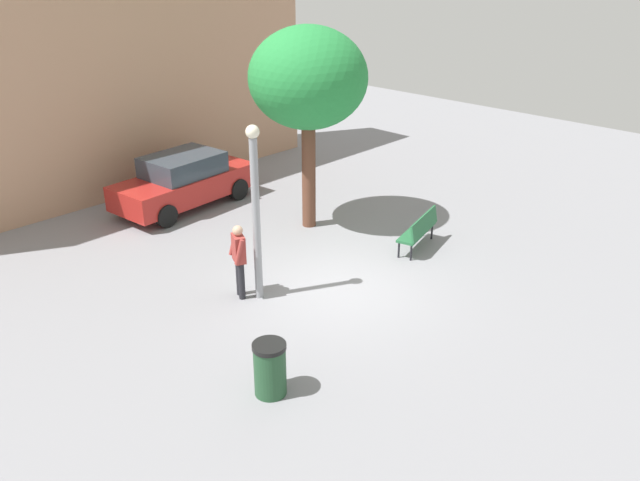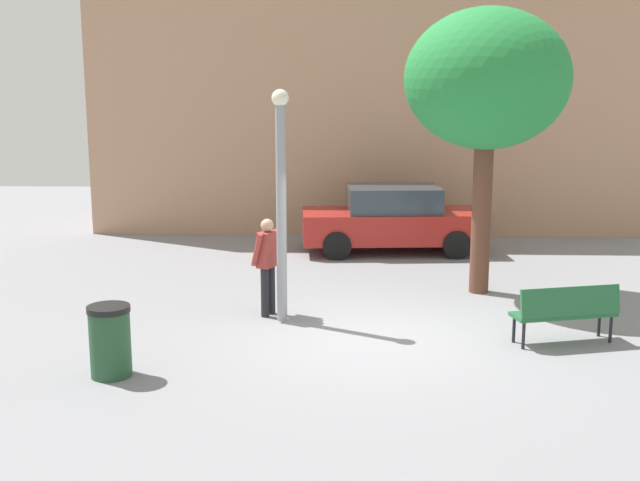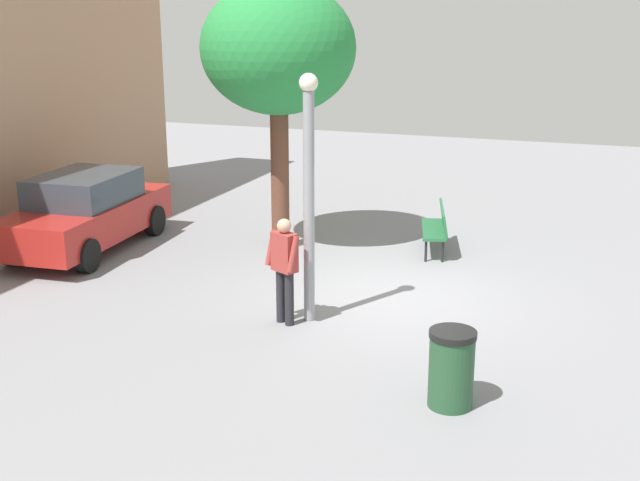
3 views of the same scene
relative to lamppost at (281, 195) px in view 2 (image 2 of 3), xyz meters
name	(u,v)px [view 2 (image 2 of 3)]	position (x,y,z in m)	size (l,w,h in m)	color
ground_plane	(373,338)	(1.49, -0.89, -2.11)	(36.00, 36.00, 0.00)	gray
building_facade	(365,86)	(1.49, 8.55, 1.71)	(14.25, 2.00, 7.64)	tan
lamppost	(281,195)	(0.00, 0.00, 0.00)	(0.28, 0.28, 3.81)	gray
person_by_lamppost	(267,260)	(-0.27, 0.30, -1.15)	(0.46, 0.63, 1.67)	#232328
park_bench	(566,310)	(4.39, -1.07, -1.57)	(1.67, 0.86, 0.92)	#236038
plaza_tree	(487,81)	(3.57, 1.99, 1.82)	(2.99, 2.99, 5.24)	brown
parked_car_red	(393,219)	(2.11, 5.60, -1.34)	(4.32, 2.07, 1.55)	#AD231E
trash_bin	(110,341)	(-2.10, -2.65, -1.62)	(0.58, 0.58, 0.98)	#234C2D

